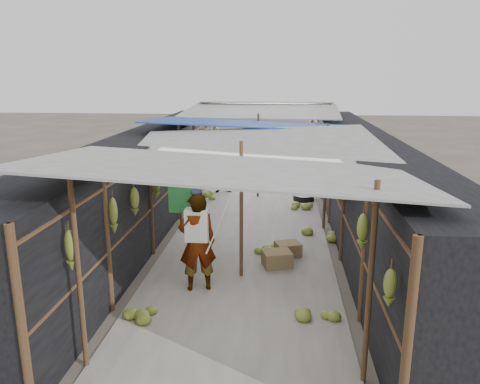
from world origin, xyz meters
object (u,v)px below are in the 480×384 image
(shopper_blue, at_px, (226,171))
(vendor_seated, at_px, (293,169))
(black_basin, at_px, (304,198))
(crate_near, at_px, (288,249))
(vendor_elderly, at_px, (197,242))

(shopper_blue, bearing_deg, vendor_seated, 26.21)
(black_basin, bearing_deg, crate_near, -96.62)
(black_basin, xyz_separation_m, vendor_elderly, (-2.14, -6.26, 0.80))
(black_basin, height_order, vendor_elderly, vendor_elderly)
(black_basin, distance_m, vendor_seated, 2.59)
(crate_near, relative_size, shopper_blue, 0.36)
(crate_near, xyz_separation_m, vendor_elderly, (-1.61, -1.74, 0.74))
(shopper_blue, height_order, vendor_seated, shopper_blue)
(crate_near, height_order, vendor_seated, vendor_seated)
(crate_near, xyz_separation_m, vendor_seated, (0.24, 7.08, 0.31))
(vendor_elderly, height_order, vendor_seated, vendor_elderly)
(black_basin, relative_size, vendor_seated, 0.69)
(vendor_seated, bearing_deg, vendor_elderly, -41.44)
(black_basin, bearing_deg, vendor_elderly, -108.85)
(vendor_elderly, height_order, shopper_blue, vendor_elderly)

